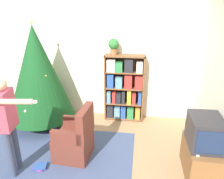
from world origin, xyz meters
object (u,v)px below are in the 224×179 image
television (205,132)px  christmas_tree (38,73)px  bookshelf (124,89)px  standing_person (8,120)px  potted_plant (114,45)px  armchair (75,140)px

television → christmas_tree: christmas_tree is taller
bookshelf → christmas_tree: 1.82m
bookshelf → christmas_tree: (-1.69, -0.49, 0.44)m
standing_person → potted_plant: (1.25, 1.95, 0.75)m
christmas_tree → standing_person: bearing=-81.6°
potted_plant → christmas_tree: bearing=-161.2°
christmas_tree → armchair: size_ratio=2.34×
bookshelf → television: bearing=-51.1°
television → potted_plant: 2.39m
standing_person → christmas_tree: bearing=-178.8°
television → standing_person: 2.79m
armchair → standing_person: (-0.80, -0.48, 0.57)m
standing_person → bookshelf: bearing=135.4°
television → potted_plant: (-1.52, 1.60, 0.92)m
armchair → television: bearing=89.9°
television → armchair: bearing=176.1°
standing_person → armchair: bearing=113.7°
potted_plant → armchair: bearing=-106.8°
armchair → potted_plant: size_ratio=2.80×
television → armchair: television is taller
standing_person → potted_plant: potted_plant is taller
television → standing_person: bearing=-172.8°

